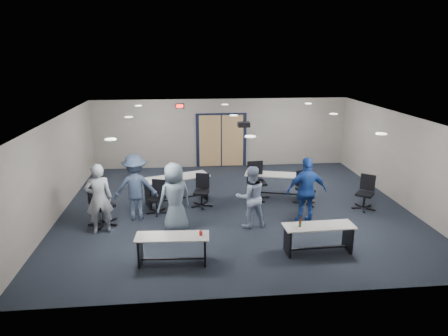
{
  "coord_description": "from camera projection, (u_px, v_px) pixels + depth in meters",
  "views": [
    {
      "loc": [
        -1.42,
        -10.97,
        4.46
      ],
      "look_at": [
        -0.36,
        -0.3,
        1.32
      ],
      "focal_mm": 32.0,
      "sensor_mm": 36.0,
      "label": 1
    }
  ],
  "objects": [
    {
      "name": "ceiling",
      "position": [
        236.0,
        117.0,
        11.11
      ],
      "size": [
        10.0,
        9.0,
        0.04
      ],
      "primitive_type": "cube",
      "color": "silver",
      "rests_on": "back_wall"
    },
    {
      "name": "exit_sign",
      "position": [
        180.0,
        106.0,
        15.27
      ],
      "size": [
        0.32,
        0.07,
        0.18
      ],
      "color": "black",
      "rests_on": "back_wall"
    },
    {
      "name": "table_back_left",
      "position": [
        176.0,
        185.0,
        12.14
      ],
      "size": [
        2.11,
        1.31,
        0.81
      ],
      "rotation": [
        0.0,
        0.0,
        0.35
      ],
      "color": "beige",
      "rests_on": "floor"
    },
    {
      "name": "front_wall",
      "position": [
        267.0,
        231.0,
        7.19
      ],
      "size": [
        10.0,
        0.04,
        2.7
      ],
      "primitive_type": "cube",
      "color": "gray",
      "rests_on": "floor"
    },
    {
      "name": "table_back_right",
      "position": [
        274.0,
        181.0,
        12.67
      ],
      "size": [
        1.91,
        1.05,
        0.74
      ],
      "rotation": [
        0.0,
        0.0,
        -0.26
      ],
      "color": "beige",
      "rests_on": "floor"
    },
    {
      "name": "table_front_right",
      "position": [
        318.0,
        234.0,
        9.12
      ],
      "size": [
        1.64,
        0.59,
        0.9
      ],
      "rotation": [
        0.0,
        0.0,
        0.03
      ],
      "color": "beige",
      "rests_on": "floor"
    },
    {
      "name": "floor",
      "position": [
        235.0,
        207.0,
        11.87
      ],
      "size": [
        10.0,
        10.0,
        0.0
      ],
      "primitive_type": "plane",
      "color": "black",
      "rests_on": "ground"
    },
    {
      "name": "person_navy",
      "position": [
        307.0,
        191.0,
        10.52
      ],
      "size": [
        1.08,
        0.48,
        1.83
      ],
      "primitive_type": "imported",
      "rotation": [
        0.0,
        0.0,
        3.17
      ],
      "color": "navy",
      "rests_on": "floor"
    },
    {
      "name": "person_gray",
      "position": [
        99.0,
        199.0,
        9.98
      ],
      "size": [
        0.75,
        0.58,
        1.83
      ],
      "primitive_type": "imported",
      "rotation": [
        0.0,
        0.0,
        3.37
      ],
      "color": "#979CA5",
      "rests_on": "floor"
    },
    {
      "name": "chair_back_a",
      "position": [
        157.0,
        197.0,
        11.32
      ],
      "size": [
        0.75,
        0.75,
        0.95
      ],
      "primitive_type": null,
      "rotation": [
        0.0,
        0.0,
        -0.32
      ],
      "color": "black",
      "rests_on": "floor"
    },
    {
      "name": "chair_back_d",
      "position": [
        305.0,
        188.0,
        11.96
      ],
      "size": [
        0.76,
        0.76,
        1.02
      ],
      "primitive_type": null,
      "rotation": [
        0.0,
        0.0,
        0.22
      ],
      "color": "black",
      "rests_on": "floor"
    },
    {
      "name": "person_back",
      "position": [
        136.0,
        187.0,
        10.84
      ],
      "size": [
        1.2,
        0.71,
        1.83
      ],
      "primitive_type": "imported",
      "rotation": [
        0.0,
        0.0,
        3.17
      ],
      "color": "#374763",
      "rests_on": "floor"
    },
    {
      "name": "ceiling_can_lights",
      "position": [
        235.0,
        117.0,
        11.35
      ],
      "size": [
        6.24,
        5.74,
        0.02
      ],
      "primitive_type": null,
      "color": "white",
      "rests_on": "ceiling"
    },
    {
      "name": "chair_loose_right",
      "position": [
        365.0,
        193.0,
        11.61
      ],
      "size": [
        0.89,
        0.89,
        1.01
      ],
      "primitive_type": null,
      "rotation": [
        0.0,
        0.0,
        -0.69
      ],
      "color": "black",
      "rests_on": "floor"
    },
    {
      "name": "person_plaid",
      "position": [
        175.0,
        198.0,
        10.03
      ],
      "size": [
        1.06,
        0.94,
        1.83
      ],
      "primitive_type": "imported",
      "rotation": [
        0.0,
        0.0,
        3.64
      ],
      "color": "slate",
      "rests_on": "floor"
    },
    {
      "name": "back_wall",
      "position": [
        221.0,
        133.0,
        15.78
      ],
      "size": [
        10.0,
        0.04,
        2.7
      ],
      "primitive_type": "cube",
      "color": "gray",
      "rests_on": "floor"
    },
    {
      "name": "table_front_left",
      "position": [
        173.0,
        244.0,
        8.64
      ],
      "size": [
        1.61,
        0.62,
        0.75
      ],
      "rotation": [
        0.0,
        0.0,
        -0.06
      ],
      "color": "beige",
      "rests_on": "floor"
    },
    {
      "name": "right_wall",
      "position": [
        401.0,
        159.0,
        11.96
      ],
      "size": [
        0.04,
        9.0,
        2.7
      ],
      "primitive_type": "cube",
      "color": "gray",
      "rests_on": "floor"
    },
    {
      "name": "chair_back_b",
      "position": [
        201.0,
        191.0,
        11.81
      ],
      "size": [
        0.74,
        0.74,
        0.97
      ],
      "primitive_type": null,
      "rotation": [
        0.0,
        0.0,
        -0.24
      ],
      "color": "black",
      "rests_on": "floor"
    },
    {
      "name": "person_lightblue",
      "position": [
        251.0,
        197.0,
        10.36
      ],
      "size": [
        0.9,
        0.75,
        1.66
      ],
      "primitive_type": "imported",
      "rotation": [
        0.0,
        0.0,
        3.3
      ],
      "color": "#A1B2D5",
      "rests_on": "floor"
    },
    {
      "name": "chair_loose_left",
      "position": [
        102.0,
        205.0,
        10.54
      ],
      "size": [
        1.01,
        1.01,
        1.14
      ],
      "primitive_type": null,
      "rotation": [
        0.0,
        0.0,
        0.82
      ],
      "color": "black",
      "rests_on": "floor"
    },
    {
      "name": "left_wall",
      "position": [
        56.0,
        169.0,
        11.01
      ],
      "size": [
        0.04,
        9.0,
        2.7
      ],
      "primitive_type": "cube",
      "color": "gray",
      "rests_on": "floor"
    },
    {
      "name": "double_door",
      "position": [
        221.0,
        141.0,
        15.83
      ],
      "size": [
        2.0,
        0.07,
        2.2
      ],
      "color": "black",
      "rests_on": "back_wall"
    },
    {
      "name": "ceiling_projector",
      "position": [
        244.0,
        124.0,
        11.69
      ],
      "size": [
        0.35,
        0.32,
        0.37
      ],
      "color": "black",
      "rests_on": "ceiling"
    },
    {
      "name": "chair_back_c",
      "position": [
        257.0,
        181.0,
        12.36
      ],
      "size": [
        0.81,
        0.81,
        1.17
      ],
      "primitive_type": null,
      "rotation": [
        0.0,
        0.0,
        0.11
      ],
      "color": "black",
      "rests_on": "floor"
    }
  ]
}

